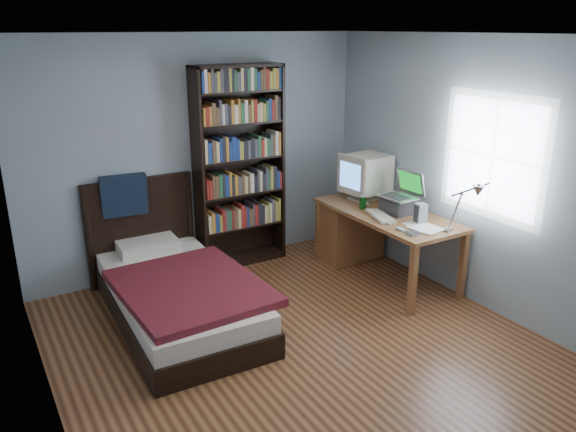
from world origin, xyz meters
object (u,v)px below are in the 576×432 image
at_px(crt_monitor, 366,174).
at_px(bookshelf, 240,168).
at_px(desk, 359,228).
at_px(bed, 174,290).
at_px(laptop, 398,202).
at_px(soda_can, 363,203).
at_px(desk_lamp, 474,195).
at_px(speaker, 420,213).
at_px(keyboard, 381,216).

height_order(crt_monitor, bookshelf, bookshelf).
xyz_separation_m(desk, bed, (-2.21, -0.11, -0.16)).
distance_m(desk, laptop, 0.69).
height_order(crt_monitor, bed, crt_monitor).
relative_size(desk, bookshelf, 0.75).
relative_size(crt_monitor, bookshelf, 0.23).
relative_size(soda_can, bed, 0.06).
bearing_deg(bed, desk_lamp, -32.70).
relative_size(crt_monitor, desk_lamp, 0.90).
bearing_deg(soda_can, speaker, -72.91).
xyz_separation_m(laptop, keyboard, (-0.25, -0.02, -0.10)).
height_order(desk_lamp, bed, desk_lamp).
distance_m(speaker, soda_can, 0.68).
distance_m(keyboard, soda_can, 0.33).
relative_size(desk_lamp, keyboard, 1.37).
distance_m(laptop, soda_can, 0.37).
distance_m(crt_monitor, bookshelf, 1.38).
height_order(desk, bookshelf, bookshelf).
bearing_deg(laptop, desk, 98.56).
relative_size(desk_lamp, speaker, 2.89).
bearing_deg(soda_can, crt_monitor, 48.75).
height_order(laptop, bookshelf, bookshelf).
distance_m(laptop, keyboard, 0.27).
height_order(keyboard, soda_can, soda_can).
xyz_separation_m(desk, laptop, (0.08, -0.53, 0.43)).
height_order(laptop, speaker, laptop).
relative_size(desk, crt_monitor, 3.22).
bearing_deg(bookshelf, desk_lamp, -63.26).
height_order(desk, soda_can, soda_can).
relative_size(speaker, bed, 0.09).
xyz_separation_m(laptop, bed, (-2.29, 0.42, -0.60)).
bearing_deg(speaker, soda_can, 115.35).
bearing_deg(soda_can, desk, 58.25).
distance_m(laptop, bookshelf, 1.73).
bearing_deg(soda_can, keyboard, -94.38).
bearing_deg(bed, bookshelf, 36.57).
distance_m(soda_can, bookshelf, 1.38).
distance_m(desk_lamp, bookshelf, 2.50).
bearing_deg(desk_lamp, speaker, 86.24).
distance_m(laptop, bed, 2.40).
distance_m(desk, bookshelf, 1.48).
height_order(speaker, bookshelf, bookshelf).
xyz_separation_m(soda_can, bookshelf, (-0.97, 0.94, 0.30)).
relative_size(desk, speaker, 8.36).
xyz_separation_m(soda_can, bed, (-2.06, 0.13, -0.54)).
height_order(bookshelf, bed, bookshelf).
relative_size(crt_monitor, speaker, 2.60).
bearing_deg(speaker, crt_monitor, 96.62).
bearing_deg(bookshelf, desk, -32.29).
height_order(crt_monitor, soda_can, crt_monitor).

